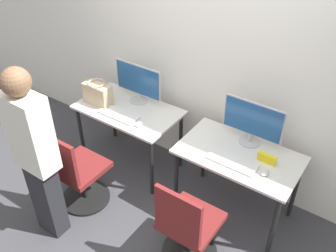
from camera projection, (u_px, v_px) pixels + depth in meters
ground_plane at (161, 202)px, 3.74m from camera, size 20.00×20.00×0.00m
wall_back at (207, 46)px, 3.41m from camera, size 12.00×0.05×2.80m
desk_left at (129, 116)px, 3.86m from camera, size 1.06×0.62×0.72m
monitor_left at (138, 82)px, 3.80m from camera, size 0.55×0.19×0.42m
keyboard_left at (119, 115)px, 3.70m from camera, size 0.43×0.17×0.02m
mouse_left at (139, 124)px, 3.56m from camera, size 0.06×0.09×0.03m
office_chair_left at (77, 175)px, 3.53m from camera, size 0.48×0.48×0.88m
person_left at (35, 153)px, 2.96m from camera, size 0.36×0.22×1.65m
desk_right at (238, 162)px, 3.29m from camera, size 1.06×0.62×0.72m
monitor_right at (253, 122)px, 3.23m from camera, size 0.55×0.19×0.42m
keyboard_right at (232, 162)px, 3.14m from camera, size 0.43×0.17×0.02m
mouse_right at (265, 173)px, 3.02m from camera, size 0.06×0.09×0.03m
office_chair_right at (187, 230)px, 3.02m from camera, size 0.48×0.48×0.88m
handbag at (98, 94)px, 3.83m from camera, size 0.30×0.18×0.25m
placard_right at (267, 158)px, 3.12m from camera, size 0.16×0.03×0.08m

